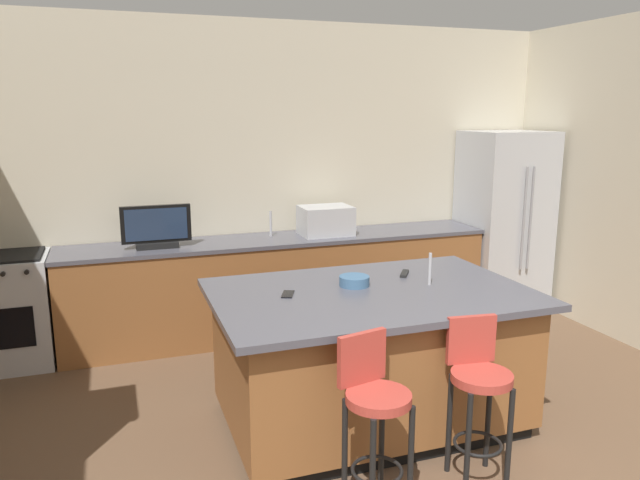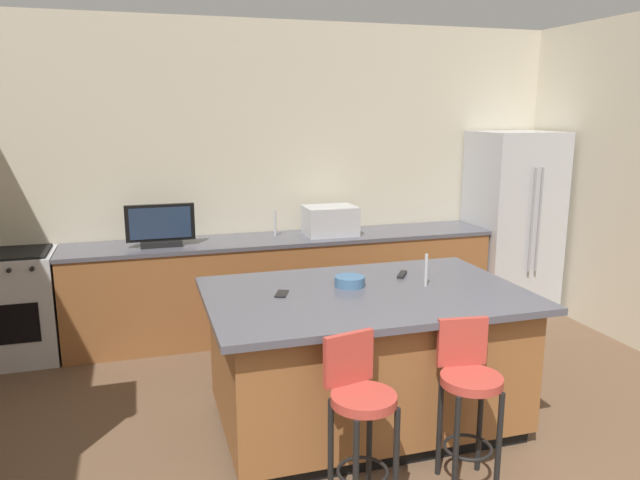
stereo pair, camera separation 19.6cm
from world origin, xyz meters
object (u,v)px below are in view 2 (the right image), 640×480
Objects in this scene: kitchen_island at (365,357)px; tv_monitor at (160,227)px; range_oven at (10,307)px; tv_remote at (402,275)px; refrigerator at (512,223)px; bar_stool_left at (360,410)px; cell_phone at (282,294)px; fruit_bowl at (350,281)px; microwave at (330,221)px; bar_stool_right at (468,390)px.

kitchen_island is 3.52× the size of tv_monitor.
tv_remote is at bearing -28.98° from range_oven.
refrigerator is at bearing 72.42° from tv_remote.
tv_monitor is 3.44× the size of tv_remote.
cell_phone is at bearing 88.80° from bar_stool_left.
tv_monitor is at bearing -2.32° from range_oven.
cell_phone reaches higher than kitchen_island.
tv_remote reaches higher than range_oven.
fruit_bowl is (2.40, -1.70, 0.49)m from range_oven.
bar_stool_left is 1.38m from tv_remote.
refrigerator is 9.22× the size of fruit_bowl.
microwave is (2.81, 0.00, 0.59)m from range_oven.
tv_monitor is (1.25, -0.05, 0.62)m from range_oven.
tv_monitor is 2.89× the size of fruit_bowl.
range_oven is (-4.78, 0.05, -0.47)m from refrigerator.
bar_stool_left reaches higher than range_oven.
tv_monitor is at bearing -178.10° from microwave.
cell_phone is 0.88× the size of tv_remote.
tv_monitor reaches higher than fruit_bowl.
refrigerator is 12.45× the size of cell_phone.
refrigerator is 3.19× the size of tv_monitor.
refrigerator reaches higher than fruit_bowl.
bar_stool_right is 5.53× the size of tv_remote.
tv_remote is (0.73, 1.11, 0.37)m from bar_stool_left.
bar_stool_left is (-0.70, -2.69, -0.49)m from microwave.
bar_stool_left is at bearing -55.58° from cell_phone.
microwave is at bearing 76.59° from fruit_bowl.
bar_stool_right reaches higher than cell_phone.
cell_phone is (-0.89, -1.75, -0.12)m from microwave.
tv_remote reaches higher than kitchen_island.
fruit_bowl is (-0.06, 0.15, 0.49)m from kitchen_island.
fruit_bowl is 1.35× the size of cell_phone.
tv_monitor is 0.62× the size of bar_stool_right.
kitchen_island is 1.97m from microwave.
refrigerator is 1.99× the size of range_oven.
kitchen_island is at bearing -109.90° from tv_remote.
bar_stool_left is at bearing -168.41° from bar_stool_right.
kitchen_island is 4.29× the size of microwave.
bar_stool_right is 6.27× the size of cell_phone.
refrigerator is 1.99× the size of bar_stool_right.
tv_remote reaches higher than cell_phone.
range_oven is at bearing 143.06° from kitchen_island.
tv_monitor is at bearing 134.68° from cell_phone.
range_oven is at bearing -174.79° from tv_remote.
range_oven is (-2.46, 1.85, -0.01)m from kitchen_island.
refrigerator reaches higher than microwave.
fruit_bowl is at bearing 60.92° from bar_stool_left.
refrigerator is 3.53m from tv_monitor.
tv_monitor reaches higher than bar_stool_left.
refrigerator is (2.31, 1.80, 0.46)m from kitchen_island.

